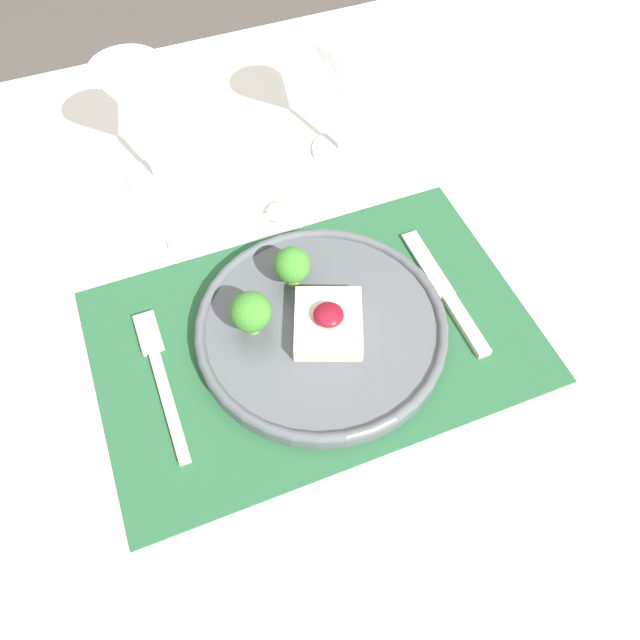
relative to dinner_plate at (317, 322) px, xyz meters
The scene contains 9 objects.
ground_plane 0.78m from the dinner_plate, 136.05° to the right, with size 8.00×8.00×0.00m, color #4C4742.
dining_table 0.09m from the dinner_plate, 136.05° to the right, with size 1.58×1.23×0.76m.
placemat 0.02m from the dinner_plate, 136.05° to the right, with size 0.49×0.32×0.00m, color #235633.
dinner_plate is the anchor object (origin of this frame).
fork 0.18m from the dinner_plate, behind, with size 0.02×0.19×0.01m.
knife 0.16m from the dinner_plate, ahead, with size 0.02×0.19×0.01m.
spoon 0.18m from the dinner_plate, 89.41° to the left, with size 0.18×0.04×0.01m.
wine_glass_near 0.32m from the dinner_plate, 62.54° to the left, with size 0.09×0.09×0.18m.
wine_glass_far 0.35m from the dinner_plate, 110.09° to the left, with size 0.09×0.09×0.17m.
Camera 1 is at (-0.13, -0.36, 1.36)m, focal length 35.00 mm.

